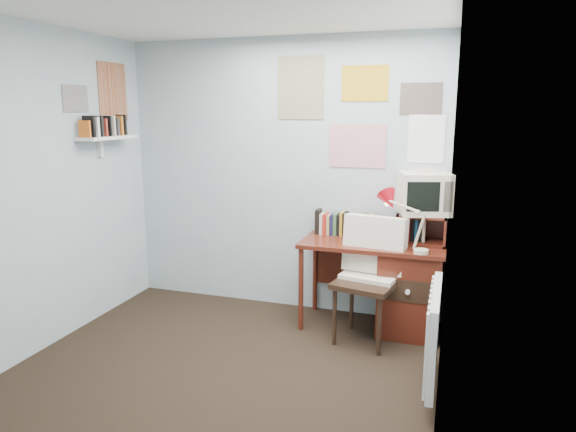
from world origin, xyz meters
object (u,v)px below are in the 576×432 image
at_px(radiator, 434,333).
at_px(wall_shelf, 107,138).
at_px(desk_lamp, 422,227).
at_px(crt_tv, 424,191).
at_px(desk_chair, 366,284).
at_px(desk, 403,286).
at_px(tv_riser, 422,228).

relative_size(radiator, wall_shelf, 1.29).
bearing_deg(desk_lamp, crt_tv, 81.65).
xyz_separation_m(desk_lamp, radiator, (0.15, -0.71, -0.55)).
relative_size(crt_tv, radiator, 0.49).
distance_m(desk_chair, desk_lamp, 0.64).
bearing_deg(desk_lamp, desk, 110.97).
height_order(desk_lamp, wall_shelf, wall_shelf).
bearing_deg(crt_tv, wall_shelf, 174.24).
distance_m(desk, crt_tv, 0.81).
bearing_deg(wall_shelf, crt_tv, 10.73).
relative_size(tv_riser, wall_shelf, 0.65).
xyz_separation_m(desk, desk_chair, (-0.27, -0.30, 0.09)).
xyz_separation_m(desk_lamp, crt_tv, (-0.02, 0.35, 0.22)).
xyz_separation_m(desk_chair, tv_riser, (0.39, 0.42, 0.39)).
distance_m(desk, wall_shelf, 2.87).
relative_size(crt_tv, wall_shelf, 0.64).
distance_m(desk_lamp, radiator, 0.91).
bearing_deg(desk, wall_shelf, -171.60).
height_order(desk, radiator, desk).
relative_size(desk, wall_shelf, 1.94).
bearing_deg(crt_tv, desk_chair, -148.53).
distance_m(crt_tv, wall_shelf, 2.77).
height_order(desk, wall_shelf, wall_shelf).
bearing_deg(tv_riser, desk_lamp, -86.30).
relative_size(desk_chair, desk_lamp, 2.32).
bearing_deg(crt_tv, radiator, -97.49).
bearing_deg(wall_shelf, desk_chair, 1.87).
bearing_deg(radiator, desk_chair, 131.87).
height_order(tv_riser, wall_shelf, wall_shelf).
bearing_deg(radiator, desk_lamp, 101.83).
distance_m(tv_riser, crt_tv, 0.31).
xyz_separation_m(radiator, wall_shelf, (-2.86, 0.55, 1.20)).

